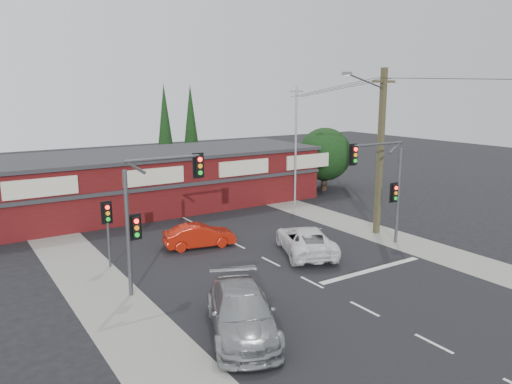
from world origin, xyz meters
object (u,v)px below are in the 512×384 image
red_sedan (199,236)px  utility_pole (379,147)px  shop_building (147,180)px  white_suv (305,240)px  silver_suv (242,312)px

red_sedan → utility_pole: utility_pole is taller
utility_pole → shop_building: bearing=123.8°
red_sedan → shop_building: 10.67m
white_suv → shop_building: size_ratio=0.20×
silver_suv → utility_pole: bearing=49.2°
white_suv → silver_suv: size_ratio=0.95×
silver_suv → utility_pole: size_ratio=0.56×
silver_suv → red_sedan: size_ratio=1.42×
utility_pole → red_sedan: bearing=161.4°
white_suv → utility_pole: bearing=-150.1°
silver_suv → utility_pole: utility_pole is taller
white_suv → red_sedan: white_suv is taller
white_suv → utility_pole: size_ratio=0.53×
shop_building → utility_pole: size_ratio=2.73×
silver_suv → red_sedan: 10.55m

